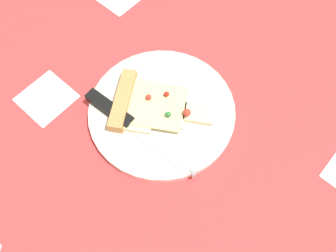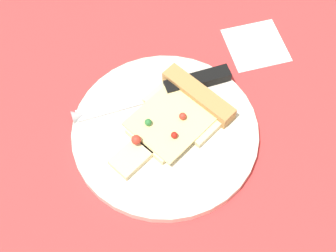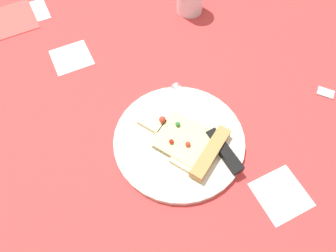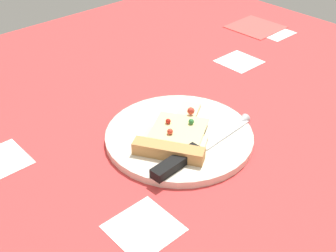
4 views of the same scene
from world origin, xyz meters
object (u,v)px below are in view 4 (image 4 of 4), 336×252
knife (195,150)px  napkin (256,27)px  pizza_slice (175,137)px  plate (179,136)px

knife → napkin: size_ratio=1.85×
knife → napkin: knife is taller
pizza_slice → knife: pizza_slice is taller
pizza_slice → napkin: bearing=83.2°
pizza_slice → plate: bearing=90.2°
plate → napkin: plate is taller
plate → knife: knife is taller
plate → knife: 6.56cm
plate → napkin: size_ratio=2.04×
knife → napkin: (-54.51, -29.98, -1.76)cm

